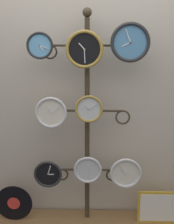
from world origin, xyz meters
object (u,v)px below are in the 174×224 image
Objects in this scene: clock_middle_left at (51,113)px; clock_bottom_center at (88,170)px; clock_top_right at (130,42)px; picture_frame at (160,207)px; clock_top_center at (84,49)px; clock_top_left at (40,46)px; clock_middle_center at (89,109)px; display_stand at (87,156)px; clock_bottom_right at (126,173)px; vinyl_record at (14,203)px; clock_bottom_left at (48,174)px.

clock_bottom_center is (0.32, -0.00, -0.53)m from clock_middle_left.
picture_frame is at bearing 1.63° from clock_top_right.
clock_top_center is at bearing 179.13° from clock_top_right.
clock_top_left is 1.81m from picture_frame.
clock_top_right is 0.65m from clock_middle_center.
clock_top_right is at bearing 0.11° from clock_bottom_center.
clock_middle_center is at bearing -78.80° from display_stand.
clock_bottom_right is (-0.00, -0.01, -1.14)m from clock_top_right.
picture_frame is (0.33, 0.02, -0.35)m from clock_bottom_right.
clock_bottom_center is (0.03, -0.01, -1.06)m from clock_top_center.
clock_bottom_center is 0.61× the size of picture_frame.
vinyl_record is (-0.69, -0.08, -0.45)m from display_stand.
display_stand reaches higher than clock_middle_left.
clock_middle_left is 1.10× the size of clock_bottom_center.
clock_bottom_right is (0.33, -0.01, -0.59)m from clock_middle_center.
clock_top_center is 1.09× the size of clock_bottom_right.
display_stand is at bearing 77.03° from clock_top_center.
clock_middle_center is 0.58× the size of picture_frame.
display_stand is 0.82m from vinyl_record.
clock_middle_center is 0.95× the size of clock_bottom_center.
clock_top_right is at bearing -0.87° from clock_top_center.
picture_frame is (0.33, 0.01, -1.49)m from clock_top_right.
clock_bottom_center is at bearing -13.00° from clock_top_center.
display_stand is at bearing 12.99° from clock_bottom_left.
clock_middle_left is 0.67× the size of picture_frame.
clock_top_right is at bearing -0.16° from clock_middle_left.
clock_bottom_right is at bearing 0.23° from clock_top_left.
clock_top_right is 1.13× the size of clock_bottom_right.
clock_bottom_center is at bearing 178.94° from clock_bottom_right.
vinyl_record is at bearing 178.88° from clock_bottom_left.
clock_top_left is 1.14m from clock_bottom_left.
clock_bottom_right is 0.48m from picture_frame.
clock_top_center is (0.36, 0.02, -0.03)m from clock_top_left.
clock_top_left is at bearing -5.08° from vinyl_record.
clock_middle_center is (0.02, -0.09, 0.47)m from display_stand.
vinyl_record is (-0.67, 0.01, -1.42)m from clock_top_center.
vinyl_record is at bearing 179.02° from clock_top_center.
display_stand reaches higher than clock_bottom_right.
clock_middle_center is at bearing 179.29° from clock_top_right.
clock_top_center is 1.16m from clock_bottom_left.
clock_top_center is at bearing -0.98° from vinyl_record.
clock_middle_center is (0.33, 0.00, 0.03)m from clock_middle_left.
clock_top_right is 1.80m from vinyl_record.
clock_bottom_center is at bearing -0.46° from clock_middle_left.
display_stand reaches higher than clock_bottom_center.
picture_frame is (1.36, -0.01, -0.02)m from vinyl_record.
clock_middle_center is (-0.33, 0.00, -0.56)m from clock_top_right.
clock_middle_left is at bearing -2.31° from vinyl_record.
clock_top_left is 0.53× the size of picture_frame.
clock_top_right is 0.93× the size of vinyl_record.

